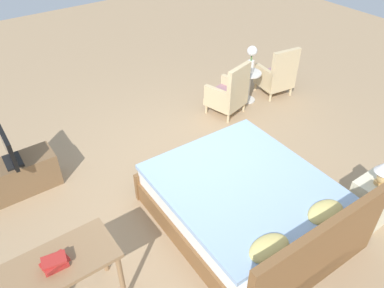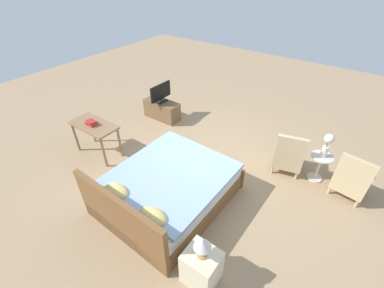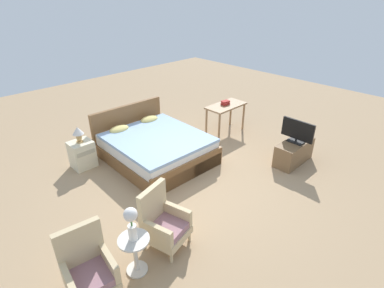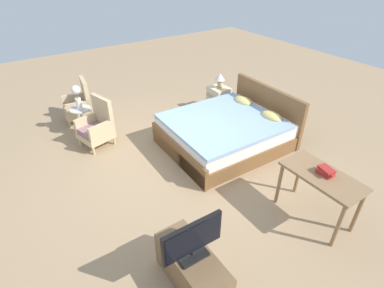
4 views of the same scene
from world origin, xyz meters
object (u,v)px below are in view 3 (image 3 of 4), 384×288
(armchair_by_window_right, at_px, (163,223))
(side_table, at_px, (135,251))
(armchair_by_window_left, at_px, (88,270))
(book_stack, at_px, (225,103))
(table_lamp, at_px, (78,132))
(tv_flatscreen, at_px, (298,131))
(bed, at_px, (154,147))
(vanity_desk, at_px, (226,109))
(tv_stand, at_px, (294,152))
(nightstand, at_px, (82,154))
(flower_vase, at_px, (131,221))

(armchair_by_window_right, relative_size, side_table, 1.66)
(armchair_by_window_left, bearing_deg, book_stack, 21.75)
(table_lamp, xyz_separation_m, tv_flatscreen, (3.25, -2.93, -0.06))
(bed, relative_size, armchair_by_window_right, 2.39)
(armchair_by_window_right, bearing_deg, vanity_desk, 27.46)
(tv_stand, distance_m, vanity_desk, 2.00)
(side_table, xyz_separation_m, book_stack, (4.07, 1.97, 0.44))
(bed, height_order, tv_flatscreen, bed)
(armchair_by_window_left, distance_m, book_stack, 5.01)
(bed, distance_m, side_table, 2.89)
(table_lamp, distance_m, book_stack, 3.49)
(armchair_by_window_right, xyz_separation_m, nightstand, (0.15, 2.79, -0.09))
(armchair_by_window_right, xyz_separation_m, vanity_desk, (3.50, 1.82, 0.26))
(bed, xyz_separation_m, nightstand, (-1.25, 0.78, -0.02))
(armchair_by_window_right, xyz_separation_m, tv_stand, (3.40, -0.14, -0.14))
(armchair_by_window_left, relative_size, vanity_desk, 0.88)
(table_lamp, bearing_deg, side_table, -103.75)
(vanity_desk, distance_m, book_stack, 0.16)
(side_table, xyz_separation_m, nightstand, (0.71, 2.91, -0.07))
(tv_flatscreen, distance_m, book_stack, 2.00)
(vanity_desk, height_order, book_stack, book_stack)
(armchair_by_window_left, bearing_deg, table_lamp, 65.34)
(side_table, height_order, book_stack, book_stack)
(nightstand, distance_m, tv_stand, 4.38)
(tv_stand, bearing_deg, nightstand, 137.95)
(bed, distance_m, tv_flatscreen, 2.97)
(nightstand, bearing_deg, armchair_by_window_right, -93.10)
(tv_stand, bearing_deg, flower_vase, 179.69)
(book_stack, bearing_deg, nightstand, 164.38)
(vanity_desk, bearing_deg, table_lamp, 163.85)
(armchair_by_window_right, distance_m, tv_flatscreen, 3.42)
(armchair_by_window_right, relative_size, tv_stand, 0.96)
(vanity_desk, bearing_deg, flower_vase, -154.47)
(tv_flatscreen, xyz_separation_m, book_stack, (0.10, 1.99, 0.07))
(tv_stand, bearing_deg, armchair_by_window_right, 177.61)
(bed, xyz_separation_m, tv_stand, (2.00, -2.15, -0.06))
(armchair_by_window_right, bearing_deg, flower_vase, -167.91)
(book_stack, bearing_deg, flower_vase, -154.15)
(bed, relative_size, tv_flatscreen, 3.20)
(armchair_by_window_left, xyz_separation_m, side_table, (0.57, -0.12, -0.03))
(nightstand, distance_m, book_stack, 3.52)
(armchair_by_window_left, height_order, book_stack, armchair_by_window_left)
(armchair_by_window_left, height_order, side_table, armchair_by_window_left)
(side_table, relative_size, flower_vase, 1.16)
(flower_vase, bearing_deg, bed, 47.36)
(side_table, bearing_deg, book_stack, 25.85)
(armchair_by_window_left, distance_m, armchair_by_window_right, 1.13)
(tv_flatscreen, height_order, vanity_desk, tv_flatscreen)
(flower_vase, distance_m, table_lamp, 3.00)
(flower_vase, relative_size, tv_flatscreen, 0.70)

